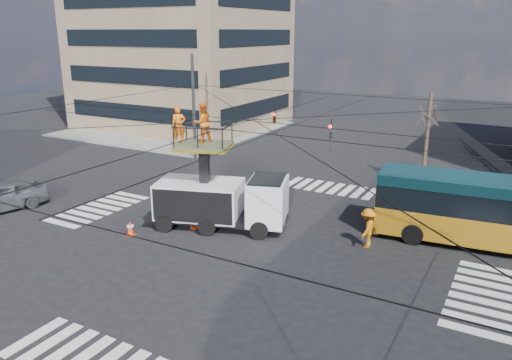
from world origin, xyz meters
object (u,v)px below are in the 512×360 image
at_px(traffic_cone, 130,228).
at_px(flagger, 368,228).
at_px(parked_car_a, 1,196).
at_px(worker_ground, 193,212).
at_px(utility_truck, 220,189).

distance_m(traffic_cone, flagger, 11.39).
bearing_deg(parked_car_a, flagger, 29.75).
bearing_deg(traffic_cone, worker_ground, 44.68).
bearing_deg(flagger, parked_car_a, -74.93).
xyz_separation_m(utility_truck, worker_ground, (-1.08, -0.89, -1.16)).
bearing_deg(worker_ground, utility_truck, -50.28).
distance_m(traffic_cone, worker_ground, 3.15).
relative_size(utility_truck, traffic_cone, 10.12).
xyz_separation_m(utility_truck, flagger, (7.25, 1.21, -1.12)).
relative_size(utility_truck, flagger, 3.94).
bearing_deg(parked_car_a, traffic_cone, 20.30).
bearing_deg(flagger, worker_ground, -75.67).
xyz_separation_m(worker_ground, parked_car_a, (-10.89, -3.01, -0.08)).
relative_size(flagger, parked_car_a, 0.39).
distance_m(traffic_cone, parked_car_a, 8.73).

